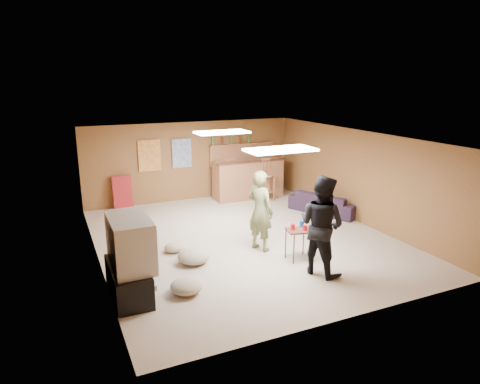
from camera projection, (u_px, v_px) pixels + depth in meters
name	position (u px, v px, depth m)	size (l,w,h in m)	color
ground	(244.00, 239.00, 9.26)	(7.00, 7.00, 0.00)	tan
ceiling	(244.00, 137.00, 8.70)	(6.00, 7.00, 0.02)	silver
wall_back	(192.00, 161.00, 12.06)	(6.00, 0.02, 2.20)	brown
wall_front	(350.00, 248.00, 5.90)	(6.00, 0.02, 2.20)	brown
wall_left	(95.00, 207.00, 7.79)	(0.02, 7.00, 2.20)	brown
wall_right	(358.00, 177.00, 10.17)	(0.02, 7.00, 2.20)	brown
tv_stand	(128.00, 281.00, 6.80)	(0.55, 1.30, 0.50)	black
dvd_box	(143.00, 284.00, 6.91)	(0.35, 0.50, 0.08)	#B2B2B7
tv_body	(130.00, 242.00, 6.66)	(0.60, 1.10, 0.80)	#B2B2B7
tv_screen	(150.00, 239.00, 6.78)	(0.02, 0.95, 0.65)	navy
bar_counter	(248.00, 179.00, 12.32)	(2.00, 0.60, 1.10)	#965B36
bar_lip	(252.00, 162.00, 11.95)	(2.10, 0.12, 0.05)	#451F16
bar_shelf	(242.00, 144.00, 12.47)	(2.00, 0.18, 0.05)	#965B36
bar_backing	(241.00, 154.00, 12.56)	(2.00, 0.14, 0.60)	#965B36
poster_left	(149.00, 156.00, 11.48)	(0.60, 0.03, 0.85)	#BF3F26
poster_right	(182.00, 153.00, 11.84)	(0.55, 0.03, 0.80)	#334C99
folding_chair_stack	(123.00, 193.00, 11.26)	(0.50, 0.14, 0.90)	maroon
ceiling_panel_front	(280.00, 150.00, 7.38)	(1.20, 0.60, 0.04)	white
ceiling_panel_back	(222.00, 132.00, 9.76)	(1.20, 0.60, 0.04)	white
person_olive	(260.00, 211.00, 8.49)	(0.60, 0.39, 1.64)	olive
person_black	(322.00, 225.00, 7.44)	(0.86, 0.67, 1.78)	black
sofa	(325.00, 202.00, 11.02)	(1.82, 0.71, 0.53)	black
tray_table	(299.00, 244.00, 8.15)	(0.46, 0.37, 0.60)	#451F16
cup_red_near	(293.00, 227.00, 8.05)	(0.08, 0.08, 0.11)	red
cup_red_far	(305.00, 228.00, 8.01)	(0.08, 0.08, 0.11)	red
cup_blue	(302.00, 224.00, 8.21)	(0.08, 0.08, 0.11)	navy
bar_stool_left	(232.00, 181.00, 11.97)	(0.37, 0.37, 1.16)	#965B36
bar_stool_right	(268.00, 179.00, 12.05)	(0.39, 0.39, 1.22)	#965B36
cushion_near_tv	(194.00, 256.00, 8.02)	(0.60, 0.60, 0.27)	tan
cushion_mid	(174.00, 247.00, 8.56)	(0.40, 0.40, 0.18)	tan
cushion_far	(186.00, 286.00, 6.90)	(0.52, 0.52, 0.24)	tan
bottle_row	(231.00, 140.00, 12.27)	(1.20, 0.08, 0.26)	#3F7233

